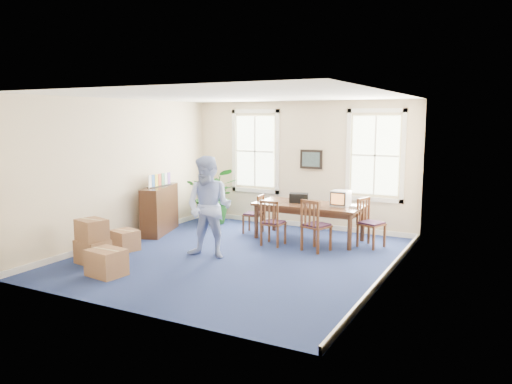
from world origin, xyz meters
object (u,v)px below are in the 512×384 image
at_px(conference_table, 309,222).
at_px(chair_near_left, 273,222).
at_px(cardboard_boxes, 105,240).
at_px(man, 209,207).
at_px(credenza, 160,209).
at_px(potted_plant, 215,195).
at_px(crt_tv, 341,198).

distance_m(conference_table, chair_near_left, 0.98).
height_order(chair_near_left, cardboard_boxes, chair_near_left).
distance_m(man, cardboard_boxes, 2.09).
bearing_deg(credenza, cardboard_boxes, -92.28).
distance_m(potted_plant, cardboard_boxes, 4.10).
bearing_deg(conference_table, man, -116.65).
distance_m(conference_table, credenza, 3.63).
height_order(man, credenza, man).
height_order(conference_table, potted_plant, potted_plant).
xyz_separation_m(man, credenza, (-2.26, 1.28, -0.43)).
relative_size(conference_table, crt_tv, 5.91).
relative_size(potted_plant, cardboard_boxes, 0.96).
height_order(crt_tv, potted_plant, potted_plant).
bearing_deg(potted_plant, conference_table, -9.98).
bearing_deg(man, potted_plant, 113.65).
height_order(crt_tv, chair_near_left, crt_tv).
relative_size(conference_table, potted_plant, 1.62).
relative_size(chair_near_left, credenza, 0.68).
distance_m(crt_tv, potted_plant, 3.63).
bearing_deg(conference_table, credenza, -162.32).
bearing_deg(cardboard_boxes, potted_plant, 91.49).
xyz_separation_m(chair_near_left, cardboard_boxes, (-2.26, -2.75, -0.06)).
distance_m(crt_tv, chair_near_left, 1.60).
bearing_deg(potted_plant, cardboard_boxes, -88.51).
relative_size(conference_table, chair_near_left, 2.41).
bearing_deg(man, crt_tv, 43.70).
bearing_deg(credenza, chair_near_left, -14.37).
distance_m(credenza, potted_plant, 1.66).
bearing_deg(conference_table, crt_tv, 5.68).
bearing_deg(crt_tv, chair_near_left, -141.45).
distance_m(chair_near_left, potted_plant, 2.73).
distance_m(conference_table, crt_tv, 0.94).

